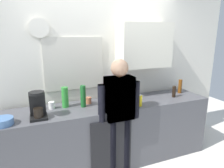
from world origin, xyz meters
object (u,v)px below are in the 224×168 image
object	(u,v)px
bottle_dark_sauce	(174,92)
mixing_bowl	(3,122)
bottle_clear_soda	(65,97)
person_guest	(119,109)
bottle_amber_beer	(180,86)
cup_white_mug	(52,105)
bottle_green_wine	(83,96)
coffee_maker	(38,106)
potted_plant	(110,99)
cup_terracotta_mug	(89,100)
cup_yellow_cup	(38,107)
bottle_red_vinegar	(126,92)
dish_soap	(140,101)
person_at_sink	(119,109)

from	to	relation	value
bottle_dark_sauce	mixing_bowl	xyz separation A→B (m)	(-2.39, -0.11, -0.05)
bottle_clear_soda	person_guest	bearing A→B (deg)	-34.45
bottle_amber_beer	cup_white_mug	distance (m)	2.08
cup_white_mug	mixing_bowl	world-z (taller)	cup_white_mug
cup_white_mug	person_guest	bearing A→B (deg)	-28.10
bottle_dark_sauce	bottle_green_wine	distance (m)	1.44
bottle_dark_sauce	mixing_bowl	size ratio (longest dim) A/B	0.82
coffee_maker	potted_plant	bearing A→B (deg)	-2.35
bottle_dark_sauce	potted_plant	xyz separation A→B (m)	(-1.11, -0.09, 0.04)
cup_terracotta_mug	potted_plant	size ratio (longest dim) A/B	0.40
bottle_amber_beer	cup_yellow_cup	size ratio (longest dim) A/B	2.71
bottle_green_wine	cup_white_mug	distance (m)	0.43
cup_yellow_cup	mixing_bowl	world-z (taller)	cup_yellow_cup
bottle_dark_sauce	potted_plant	distance (m)	1.12
cup_yellow_cup	cup_white_mug	xyz separation A→B (m)	(0.17, -0.01, 0.00)
bottle_dark_sauce	cup_terracotta_mug	bearing A→B (deg)	170.96
bottle_green_wine	mixing_bowl	world-z (taller)	bottle_green_wine
bottle_amber_beer	mixing_bowl	size ratio (longest dim) A/B	1.05
mixing_bowl	potted_plant	distance (m)	1.28
cup_white_mug	person_guest	size ratio (longest dim) A/B	0.06
cup_terracotta_mug	cup_white_mug	xyz separation A→B (m)	(-0.51, -0.02, 0.00)
bottle_clear_soda	mixing_bowl	size ratio (longest dim) A/B	1.27
bottle_red_vinegar	mixing_bowl	distance (m)	1.69
bottle_green_wine	bottle_red_vinegar	xyz separation A→B (m)	(0.70, 0.11, -0.04)
cup_terracotta_mug	mixing_bowl	world-z (taller)	cup_terracotta_mug
cup_yellow_cup	bottle_red_vinegar	bearing A→B (deg)	0.59
potted_plant	person_guest	distance (m)	0.19
coffee_maker	bottle_clear_soda	world-z (taller)	coffee_maker
person_guest	bottle_green_wine	bearing A→B (deg)	-23.48
dish_soap	person_guest	distance (m)	0.36
cup_terracotta_mug	bottle_green_wine	bearing A→B (deg)	-135.58
dish_soap	person_guest	bearing A→B (deg)	-167.50
bottle_green_wine	person_guest	size ratio (longest dim) A/B	0.19
bottle_clear_soda	person_guest	xyz separation A→B (m)	(0.62, -0.42, -0.11)
bottle_clear_soda	cup_terracotta_mug	bearing A→B (deg)	3.49
coffee_maker	cup_terracotta_mug	xyz separation A→B (m)	(0.69, 0.26, -0.10)
person_at_sink	bottle_red_vinegar	bearing A→B (deg)	62.40
coffee_maker	cup_white_mug	size ratio (longest dim) A/B	3.47
bottle_green_wine	bottle_dark_sauce	bearing A→B (deg)	-4.50
bottle_red_vinegar	person_guest	bearing A→B (deg)	-124.37
coffee_maker	bottle_clear_soda	xyz separation A→B (m)	(0.36, 0.24, -0.01)
bottle_red_vinegar	mixing_bowl	xyz separation A→B (m)	(-1.66, -0.33, -0.07)
bottle_red_vinegar	dish_soap	distance (m)	0.38
bottle_clear_soda	cup_terracotta_mug	xyz separation A→B (m)	(0.33, 0.02, -0.09)
cup_white_mug	mixing_bowl	size ratio (longest dim) A/B	0.43
bottle_red_vinegar	bottle_amber_beer	world-z (taller)	bottle_amber_beer
bottle_dark_sauce	cup_yellow_cup	size ratio (longest dim) A/B	2.12
cup_yellow_cup	mixing_bowl	bearing A→B (deg)	-139.82
bottle_clear_soda	cup_white_mug	bearing A→B (deg)	178.90
bottle_red_vinegar	dish_soap	world-z (taller)	bottle_red_vinegar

